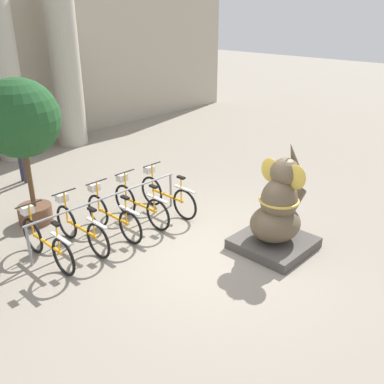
# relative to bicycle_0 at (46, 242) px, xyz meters

# --- Properties ---
(ground_plane) EXTENTS (60.00, 60.00, 0.00)m
(ground_plane) POSITION_rel_bicycle_0_xyz_m (2.20, -1.84, -0.40)
(ground_plane) COLOR gray
(column_middle) EXTENTS (1.13, 1.13, 5.16)m
(column_middle) POSITION_rel_bicycle_0_xyz_m (2.20, 5.76, 2.23)
(column_middle) COLOR #ADA899
(column_middle) RESTS_ON ground_plane
(column_right) EXTENTS (1.13, 1.13, 5.16)m
(column_right) POSITION_rel_bicycle_0_xyz_m (4.11, 5.76, 2.23)
(column_right) COLOR #ADA899
(column_right) RESTS_ON ground_plane
(bike_rack) EXTENTS (3.37, 0.05, 0.77)m
(bike_rack) POSITION_rel_bicycle_0_xyz_m (1.39, 0.11, 0.20)
(bike_rack) COLOR gray
(bike_rack) RESTS_ON ground_plane
(bicycle_0) EXTENTS (0.48, 1.68, 0.97)m
(bicycle_0) POSITION_rel_bicycle_0_xyz_m (0.00, 0.00, 0.00)
(bicycle_0) COLOR black
(bicycle_0) RESTS_ON ground_plane
(bicycle_1) EXTENTS (0.48, 1.68, 0.97)m
(bicycle_1) POSITION_rel_bicycle_0_xyz_m (0.69, 0.03, 0.00)
(bicycle_1) COLOR black
(bicycle_1) RESTS_ON ground_plane
(bicycle_2) EXTENTS (0.48, 1.68, 0.97)m
(bicycle_2) POSITION_rel_bicycle_0_xyz_m (1.39, 0.01, 0.00)
(bicycle_2) COLOR black
(bicycle_2) RESTS_ON ground_plane
(bicycle_3) EXTENTS (0.48, 1.68, 0.97)m
(bicycle_3) POSITION_rel_bicycle_0_xyz_m (2.08, 0.03, 0.00)
(bicycle_3) COLOR black
(bicycle_3) RESTS_ON ground_plane
(bicycle_4) EXTENTS (0.48, 1.68, 0.97)m
(bicycle_4) POSITION_rel_bicycle_0_xyz_m (2.77, -0.02, 0.00)
(bicycle_4) COLOR black
(bicycle_4) RESTS_ON ground_plane
(elephant_statue) EXTENTS (1.27, 1.27, 1.97)m
(elephant_statue) POSITION_rel_bicycle_0_xyz_m (3.13, -2.53, 0.26)
(elephant_statue) COLOR #4C4742
(elephant_statue) RESTS_ON ground_plane
(person_pedestrian) EXTENTS (0.23, 0.47, 1.71)m
(person_pedestrian) POSITION_rel_bicycle_0_xyz_m (1.47, 3.80, 0.63)
(person_pedestrian) COLOR #383342
(person_pedestrian) RESTS_ON ground_plane
(potted_tree) EXTENTS (1.49, 1.49, 2.90)m
(potted_tree) POSITION_rel_bicycle_0_xyz_m (0.59, 1.55, 1.66)
(potted_tree) COLOR brown
(potted_tree) RESTS_ON ground_plane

